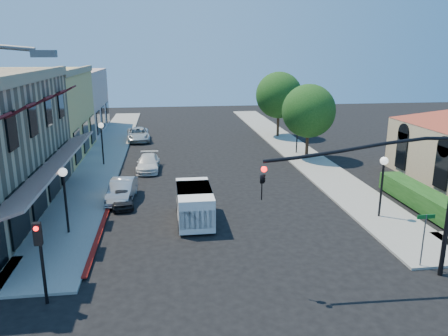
{
  "coord_description": "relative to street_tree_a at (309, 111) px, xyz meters",
  "views": [
    {
      "loc": [
        -3.34,
        -13.8,
        9.25
      ],
      "look_at": [
        -0.05,
        10.43,
        2.6
      ],
      "focal_mm": 35.0,
      "sensor_mm": 36.0,
      "label": 1
    }
  ],
  "objects": [
    {
      "name": "white_van",
      "position": [
        -10.71,
        -13.14,
        -3.09
      ],
      "size": [
        1.92,
        4.32,
        1.91
      ],
      "color": "white",
      "rests_on": "ground"
    },
    {
      "name": "lamppost_right_near",
      "position": [
        -0.3,
        -14.0,
        -1.46
      ],
      "size": [
        0.44,
        0.44,
        3.57
      ],
      "color": "black",
      "rests_on": "ground"
    },
    {
      "name": "parked_car_a",
      "position": [
        -14.93,
        -10.0,
        -3.66
      ],
      "size": [
        1.63,
        3.26,
        1.07
      ],
      "primitive_type": "imported",
      "rotation": [
        0.0,
        0.0,
        0.12
      ],
      "color": "black",
      "rests_on": "ground"
    },
    {
      "name": "street_name_sign",
      "position": [
        -1.3,
        -19.8,
        -2.5
      ],
      "size": [
        0.8,
        0.06,
        2.5
      ],
      "color": "#595B5E",
      "rests_on": "ground"
    },
    {
      "name": "ground",
      "position": [
        -8.8,
        -22.0,
        -4.19
      ],
      "size": [
        120.0,
        120.0,
        0.0
      ],
      "primitive_type": "plane",
      "color": "black",
      "rests_on": "ground"
    },
    {
      "name": "parked_car_d",
      "position": [
        -15.0,
        9.95,
        -3.52
      ],
      "size": [
        2.62,
        5.05,
        1.36
      ],
      "primitive_type": "imported",
      "rotation": [
        0.0,
        0.0,
        0.08
      ],
      "color": "silver",
      "rests_on": "ground"
    },
    {
      "name": "yellow_stucco_building",
      "position": [
        -24.3,
        4.0,
        -0.39
      ],
      "size": [
        10.0,
        12.0,
        7.6
      ],
      "primitive_type": "cube",
      "color": "tan",
      "rests_on": "ground"
    },
    {
      "name": "sidewalk_left",
      "position": [
        -17.55,
        5.0,
        -4.13
      ],
      "size": [
        3.5,
        50.0,
        0.12
      ],
      "primitive_type": "cube",
      "color": "gray",
      "rests_on": "ground"
    },
    {
      "name": "curb_red_strip",
      "position": [
        -15.7,
        -14.0,
        -4.19
      ],
      "size": [
        0.25,
        10.0,
        0.06
      ],
      "primitive_type": "cube",
      "color": "maroon",
      "rests_on": "ground"
    },
    {
      "name": "parked_car_c",
      "position": [
        -13.6,
        -2.0,
        -3.59
      ],
      "size": [
        1.84,
        4.21,
        1.2
      ],
      "primitive_type": "imported",
      "rotation": [
        0.0,
        0.0,
        -0.04
      ],
      "color": "silver",
      "rests_on": "ground"
    },
    {
      "name": "lamppost_left_far",
      "position": [
        -17.3,
        0.0,
        -1.46
      ],
      "size": [
        0.44,
        0.44,
        3.57
      ],
      "color": "black",
      "rests_on": "ground"
    },
    {
      "name": "sidewalk_right",
      "position": [
        -0.05,
        5.0,
        -4.13
      ],
      "size": [
        3.5,
        50.0,
        0.12
      ],
      "primitive_type": "cube",
      "color": "gray",
      "rests_on": "ground"
    },
    {
      "name": "pink_stucco_building",
      "position": [
        -24.3,
        16.0,
        -0.69
      ],
      "size": [
        10.0,
        12.0,
        7.0
      ],
      "primitive_type": "cube",
      "color": "#CCA29A",
      "rests_on": "ground"
    },
    {
      "name": "lamppost_left_near",
      "position": [
        -17.3,
        -14.0,
        -1.46
      ],
      "size": [
        0.44,
        0.44,
        3.57
      ],
      "color": "black",
      "rests_on": "ground"
    },
    {
      "name": "street_tree_b",
      "position": [
        0.0,
        10.0,
        0.35
      ],
      "size": [
        4.94,
        4.94,
        7.02
      ],
      "color": "black",
      "rests_on": "ground"
    },
    {
      "name": "hedge",
      "position": [
        2.9,
        -13.0,
        -4.19
      ],
      "size": [
        1.4,
        8.0,
        1.1
      ],
      "primitive_type": "cube",
      "color": "#164012",
      "rests_on": "ground"
    },
    {
      "name": "lamppost_right_far",
      "position": [
        -0.3,
        2.0,
        -1.46
      ],
      "size": [
        0.44,
        0.44,
        3.57
      ],
      "color": "black",
      "rests_on": "ground"
    },
    {
      "name": "street_tree_a",
      "position": [
        0.0,
        0.0,
        0.0
      ],
      "size": [
        4.56,
        4.56,
        6.48
      ],
      "color": "black",
      "rests_on": "ground"
    },
    {
      "name": "signal_mast_arm",
      "position": [
        -2.94,
        -20.5,
        -0.11
      ],
      "size": [
        8.01,
        0.39,
        6.0
      ],
      "color": "black",
      "rests_on": "ground"
    },
    {
      "name": "secondary_signal",
      "position": [
        -16.8,
        -20.59,
        -1.88
      ],
      "size": [
        0.28,
        0.42,
        3.32
      ],
      "color": "black",
      "rests_on": "ground"
    },
    {
      "name": "parked_car_b",
      "position": [
        -15.0,
        -9.0,
        -3.52
      ],
      "size": [
        1.78,
        4.21,
        1.35
      ],
      "primitive_type": "imported",
      "rotation": [
        0.0,
        0.0,
        -0.09
      ],
      "color": "#AEB0B4",
      "rests_on": "ground"
    }
  ]
}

